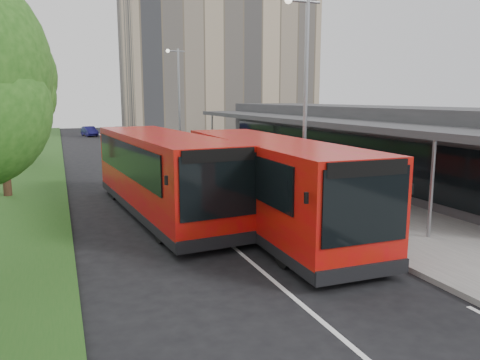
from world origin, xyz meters
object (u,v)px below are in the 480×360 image
Objects in this scene: bus_second at (162,174)px; litter_bin at (250,165)px; car_far at (89,131)px; bollard at (198,152)px; car_near at (124,134)px; lamp_post_near at (304,90)px; tree_far at (19,96)px; bus_main at (269,184)px; lamp_post_far at (178,94)px.

bus_second is 14.22× the size of litter_bin.
bollard is at bearing -89.29° from car_far.
car_near reaches higher than car_far.
bus_second is at bearing -111.35° from bollard.
litter_bin is 26.94m from car_near.
litter_bin is at bearing 43.49° from bus_second.
litter_bin is at bearing -89.47° from car_far.
litter_bin is (1.63, 9.24, -4.18)m from lamp_post_near.
car_near is (-3.84, 26.67, 0.05)m from litter_bin.
bollard is at bearing -16.40° from tree_far.
bus_main is at bearing -54.35° from bus_second.
car_near is at bearing -73.12° from car_far.
tree_far is 8.98× the size of litter_bin.
bus_main reaches higher than car_far.
lamp_post_near is 20.00m from lamp_post_far.
car_far is (-5.74, 26.11, -0.11)m from bollard.
lamp_post_far is 0.72× the size of bus_second.
bus_main is at bearing -99.09° from car_near.
lamp_post_near is at bearing -90.00° from lamp_post_far.
bollard is (5.56, 14.23, -0.91)m from bus_second.
lamp_post_far is at bearing -91.04° from car_near.
litter_bin is at bearing -90.74° from car_near.
car_near is at bearing 97.90° from lamp_post_far.
lamp_post_near is 1.00× the size of lamp_post_far.
litter_bin is at bearing 79.97° from lamp_post_near.
bus_second is 3.23× the size of car_near.
bollard reaches higher than car_far.
bus_second is 34.60m from car_near.
lamp_post_near is 2.31× the size of car_far.
bus_second reaches higher than car_far.
bus_main is at bearing -96.00° from lamp_post_far.
tree_far is 0.88× the size of lamp_post_near.
car_far reaches higher than litter_bin.
lamp_post_near reaches higher than car_near.
bus_second is at bearing 164.51° from lamp_post_near.
bollard is 20.38m from car_near.
car_far is (-5.41, 21.79, -4.15)m from lamp_post_far.
lamp_post_near reaches higher than bus_second.
tree_far is 23.78m from car_far.
bus_main is 37.87m from car_near.
lamp_post_far is at bearing 94.28° from bollard.
litter_bin is 0.23× the size of car_far.
car_far is (-0.18, 40.34, -1.02)m from bus_second.
lamp_post_far is 22.84m from car_far.
lamp_post_far reaches higher than bus_main.
litter_bin is 33.31m from car_far.
lamp_post_far is (11.13, 0.95, 0.18)m from tree_far.
lamp_post_near is at bearing -100.03° from litter_bin.
lamp_post_near is 0.72× the size of bus_second.
bollard is 0.30× the size of car_far.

